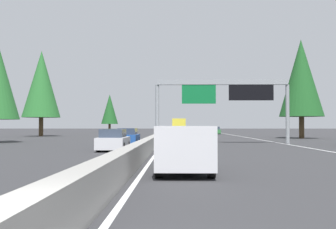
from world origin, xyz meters
TOP-DOWN VIEW (x-y plane):
  - ground_plane at (60.00, 0.00)m, footprint 320.00×320.00m
  - median_barrier at (80.00, 0.30)m, footprint 180.00×0.56m
  - shoulder_stripe_right at (70.00, -11.52)m, footprint 160.00×0.16m
  - shoulder_stripe_median at (70.00, -0.25)m, footprint 160.00×0.16m
  - sign_gantry_overhead at (35.01, -6.04)m, footprint 0.50×12.68m
  - minivan_distant_a at (11.10, -1.75)m, footprint 5.00×1.95m
  - sedan_far_center at (40.69, -1.91)m, footprint 4.40×1.80m
  - box_truck_far_right at (73.34, -2.04)m, footprint 8.50×2.40m
  - sedan_far_left at (129.31, -8.82)m, footprint 4.40×1.80m
  - pickup_near_right at (103.09, -1.80)m, footprint 5.60×2.00m
  - sedan_mid_left at (77.36, -9.24)m, footprint 4.40×1.80m
  - oncoming_near at (23.92, 2.78)m, footprint 4.40×1.80m
  - oncoming_far at (32.54, 2.80)m, footprint 4.40×1.80m
  - conifer_right_mid at (50.65, -18.07)m, footprint 5.77×5.77m
  - conifer_left_mid at (60.68, 19.81)m, footprint 5.96×5.96m
  - conifer_left_far at (98.01, 14.95)m, footprint 4.16×4.16m

SIDE VIEW (x-z plane):
  - ground_plane at x=60.00m, z-range 0.00..0.00m
  - shoulder_stripe_right at x=70.00m, z-range 0.00..0.01m
  - shoulder_stripe_median at x=70.00m, z-range 0.00..0.01m
  - median_barrier at x=80.00m, z-range 0.00..0.90m
  - sedan_far_center at x=40.69m, z-range -0.05..1.42m
  - sedan_far_left at x=129.31m, z-range -0.05..1.42m
  - sedan_mid_left at x=77.36m, z-range -0.05..1.42m
  - oncoming_near at x=23.92m, z-range -0.05..1.42m
  - oncoming_far at x=32.54m, z-range -0.05..1.42m
  - pickup_near_right at x=103.09m, z-range -0.02..1.84m
  - minivan_distant_a at x=11.10m, z-range 0.11..1.80m
  - box_truck_far_right at x=73.34m, z-range 0.14..3.09m
  - sign_gantry_overhead at x=35.01m, z-range 1.80..7.87m
  - conifer_left_far at x=98.01m, z-range 1.01..10.47m
  - conifer_right_mid at x=50.65m, z-range 1.42..14.54m
  - conifer_left_mid at x=60.68m, z-range 1.47..15.02m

